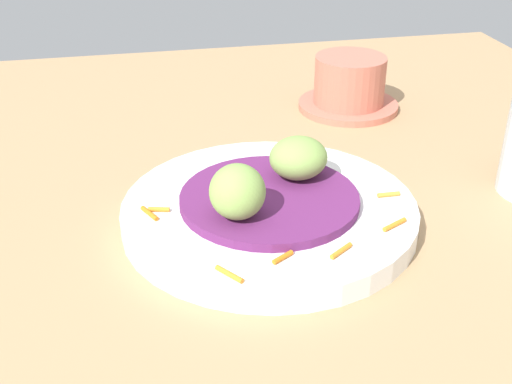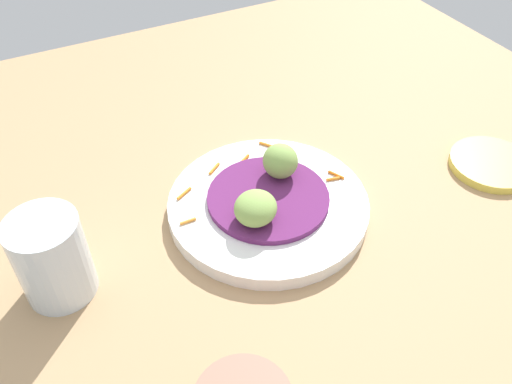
% 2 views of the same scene
% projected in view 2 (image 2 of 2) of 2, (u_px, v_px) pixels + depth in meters
% --- Properties ---
extents(table_surface, '(1.10, 1.10, 0.02)m').
position_uv_depth(table_surface, '(299.00, 193.00, 0.74)').
color(table_surface, tan).
rests_on(table_surface, ground).
extents(main_plate, '(0.26, 0.26, 0.02)m').
position_uv_depth(main_plate, '(268.00, 206.00, 0.69)').
color(main_plate, white).
rests_on(main_plate, table_surface).
extents(cabbage_bed, '(0.16, 0.16, 0.01)m').
position_uv_depth(cabbage_bed, '(268.00, 198.00, 0.68)').
color(cabbage_bed, '#60235B').
rests_on(cabbage_bed, main_plate).
extents(carrot_garnish, '(0.23, 0.12, 0.00)m').
position_uv_depth(carrot_garnish, '(252.00, 175.00, 0.72)').
color(carrot_garnish, orange).
rests_on(carrot_garnish, main_plate).
extents(guac_scoop_left, '(0.07, 0.07, 0.04)m').
position_uv_depth(guac_scoop_left, '(256.00, 208.00, 0.64)').
color(guac_scoop_left, '#84A851').
rests_on(guac_scoop_left, cabbage_bed).
extents(guac_scoop_center, '(0.05, 0.05, 0.05)m').
position_uv_depth(guac_scoop_center, '(280.00, 161.00, 0.70)').
color(guac_scoop_center, '#84A851').
rests_on(guac_scoop_center, cabbage_bed).
extents(side_plate_small, '(0.12, 0.12, 0.01)m').
position_uv_depth(side_plate_small, '(491.00, 164.00, 0.76)').
color(side_plate_small, '#E0CC4C').
rests_on(side_plate_small, table_surface).
extents(water_glass, '(0.08, 0.08, 0.10)m').
position_uv_depth(water_glass, '(52.00, 258.00, 0.57)').
color(water_glass, silver).
rests_on(water_glass, table_surface).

